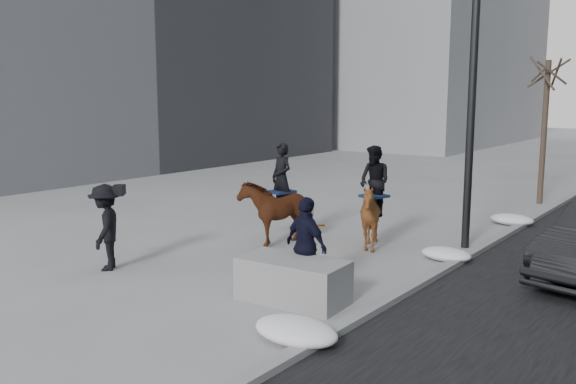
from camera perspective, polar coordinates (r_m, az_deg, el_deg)
The scene contains 10 objects.
ground at distance 12.26m, azimuth -3.41°, elevation -7.66°, with size 120.00×120.00×0.00m, color gray.
curb at distance 19.79m, azimuth 22.89°, elevation -1.71°, with size 0.25×90.00×0.12m, color gray.
planter at distance 10.58m, azimuth 0.45°, elevation -8.27°, with size 1.87×0.93×0.75m, color gray.
tree_near at distance 21.29m, azimuth 22.87°, elevation 5.79°, with size 1.20×1.20×5.12m, color #362720, non-canonical shape.
mounted_left at distance 14.53m, azimuth -0.91°, elevation -1.36°, with size 1.24×2.00×2.40m.
mounted_right at distance 14.06m, azimuth 7.82°, elevation -1.53°, with size 1.62×1.73×2.39m.
feeder at distance 10.86m, azimuth 1.74°, elevation -5.05°, with size 1.10×0.98×1.75m.
camera_crew at distance 12.87m, azimuth -16.69°, elevation -3.14°, with size 1.23×1.28×1.75m.
lamppost at distance 14.56m, azimuth 17.17°, elevation 14.48°, with size 0.25×0.87×9.09m.
snow_piles at distance 12.54m, azimuth 12.52°, elevation -6.74°, with size 1.34×10.79×0.34m.
Camera 1 is at (7.63, -8.92, 3.54)m, focal length 38.00 mm.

